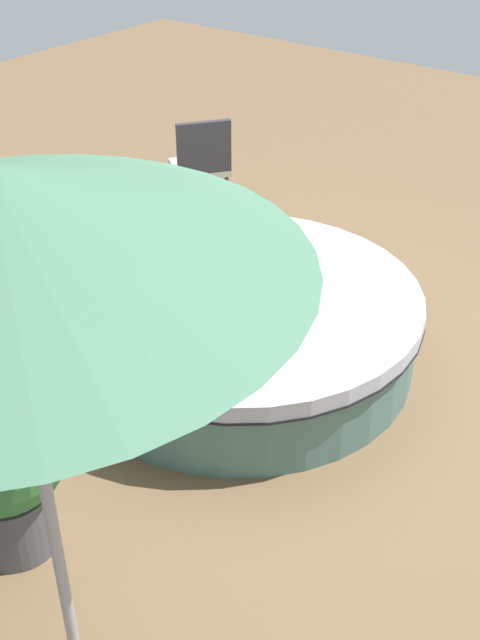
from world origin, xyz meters
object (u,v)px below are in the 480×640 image
(patio_chair, at_px, (201,160))
(round_bed, at_px, (240,326))
(throw_pillow_2, at_px, (198,229))
(throw_pillow_1, at_px, (242,224))
(throw_pillow_3, at_px, (157,240))
(planter, at_px, (2,459))
(throw_pillow_4, at_px, (127,258))
(throw_pillow_0, at_px, (285,230))

(patio_chair, bearing_deg, round_bed, -97.85)
(throw_pillow_2, bearing_deg, throw_pillow_1, -133.75)
(throw_pillow_2, bearing_deg, patio_chair, -50.77)
(throw_pillow_3, height_order, planter, planter)
(throw_pillow_4, bearing_deg, patio_chair, -64.15)
(round_bed, relative_size, throw_pillow_2, 5.47)
(patio_chair, bearing_deg, planter, -117.64)
(round_bed, bearing_deg, throw_pillow_2, -30.70)
(throw_pillow_0, distance_m, throw_pillow_1, 0.34)
(throw_pillow_1, xyz_separation_m, throw_pillow_3, (0.38, 0.57, -0.03))
(throw_pillow_2, bearing_deg, round_bed, 149.30)
(throw_pillow_3, relative_size, planter, 0.40)
(throw_pillow_0, distance_m, planter, 2.97)
(throw_pillow_1, height_order, throw_pillow_3, throw_pillow_1)
(throw_pillow_0, xyz_separation_m, throw_pillow_2, (0.55, 0.38, -0.00))
(throw_pillow_0, relative_size, throw_pillow_3, 1.23)
(round_bed, bearing_deg, throw_pillow_4, 14.93)
(throw_pillow_1, relative_size, throw_pillow_2, 1.17)
(throw_pillow_0, relative_size, patio_chair, 0.54)
(round_bed, xyz_separation_m, throw_pillow_0, (0.20, -0.83, 0.38))
(round_bed, relative_size, patio_chair, 2.63)
(patio_chair, xyz_separation_m, planter, (-1.92, 3.89, 0.06))
(round_bed, distance_m, throw_pillow_4, 0.97)
(throw_pillow_0, relative_size, throw_pillow_4, 1.08)
(round_bed, relative_size, planter, 2.42)
(throw_pillow_2, xyz_separation_m, throw_pillow_3, (0.14, 0.32, -0.01))
(throw_pillow_2, xyz_separation_m, planter, (-0.84, 2.57, -0.05))
(patio_chair, bearing_deg, throw_pillow_2, -104.62)
(throw_pillow_0, bearing_deg, throw_pillow_2, 34.59)
(throw_pillow_1, bearing_deg, round_bed, 126.48)
(round_bed, distance_m, throw_pillow_2, 0.95)
(throw_pillow_0, xyz_separation_m, throw_pillow_4, (0.66, 1.06, -0.01))
(patio_chair, bearing_deg, throw_pillow_4, -118.01)
(throw_pillow_0, distance_m, patio_chair, 1.89)
(throw_pillow_1, height_order, patio_chair, patio_chair)
(throw_pillow_3, xyz_separation_m, throw_pillow_4, (-0.03, 0.35, 0.01))
(throw_pillow_0, relative_size, throw_pillow_2, 1.12)
(throw_pillow_4, bearing_deg, throw_pillow_1, -110.65)
(throw_pillow_0, height_order, throw_pillow_2, throw_pillow_0)
(round_bed, bearing_deg, patio_chair, -43.99)
(throw_pillow_3, bearing_deg, patio_chair, -60.36)
(throw_pillow_4, relative_size, planter, 0.46)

